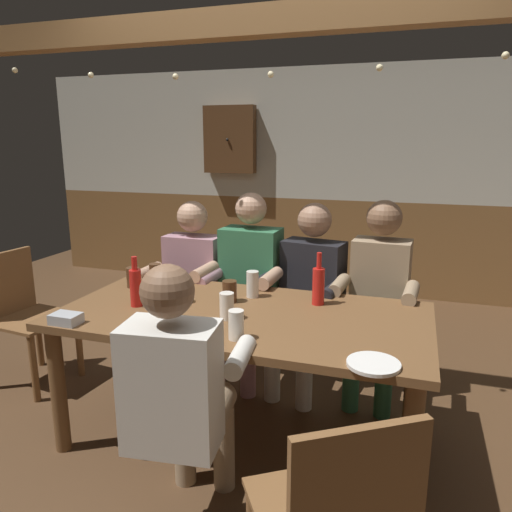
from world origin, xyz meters
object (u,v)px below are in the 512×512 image
(pint_glass_0, at_px, (133,277))
(plate_0, at_px, (373,364))
(dining_table, at_px, (242,329))
(pint_glass_6, at_px, (227,306))
(person_2, at_px, (308,289))
(wall_dart_cabinet, at_px, (230,140))
(pint_glass_3, at_px, (230,291))
(pint_glass_5, at_px, (179,293))
(person_1, at_px, (248,279))
(person_4, at_px, (180,391))
(pint_glass_2, at_px, (253,284))
(pint_glass_4, at_px, (155,272))
(person_0, at_px, (190,278))
(bottle_1, at_px, (318,285))
(condiment_caddy, at_px, (66,319))
(person_3, at_px, (378,292))
(bottle_0, at_px, (136,286))
(pint_glass_1, at_px, (236,325))
(chair_empty_far_end, at_px, (23,313))

(pint_glass_0, bearing_deg, plate_0, -23.01)
(dining_table, height_order, plate_0, plate_0)
(plate_0, distance_m, pint_glass_6, 0.80)
(person_2, distance_m, wall_dart_cabinet, 2.60)
(pint_glass_0, bearing_deg, wall_dart_cabinet, 97.65)
(pint_glass_3, distance_m, pint_glass_5, 0.28)
(person_1, height_order, person_4, person_1)
(pint_glass_2, relative_size, wall_dart_cabinet, 0.21)
(pint_glass_4, bearing_deg, person_4, -56.49)
(person_4, distance_m, pint_glass_4, 1.31)
(plate_0, bearing_deg, person_0, 140.25)
(bottle_1, relative_size, wall_dart_cabinet, 0.41)
(condiment_caddy, height_order, plate_0, condiment_caddy)
(person_3, bearing_deg, bottle_0, 37.07)
(plate_0, height_order, bottle_1, bottle_1)
(person_1, relative_size, pint_glass_1, 9.36)
(person_2, height_order, condiment_caddy, person_2)
(pint_glass_6, bearing_deg, bottle_0, 176.90)
(pint_glass_6, relative_size, wall_dart_cabinet, 0.19)
(person_3, bearing_deg, person_1, 3.86)
(person_1, distance_m, person_2, 0.41)
(person_0, bearing_deg, plate_0, 140.95)
(plate_0, bearing_deg, pint_glass_2, 137.35)
(pint_glass_3, relative_size, pint_glass_6, 0.89)
(person_1, distance_m, bottle_0, 0.88)
(pint_glass_2, height_order, wall_dart_cabinet, wall_dart_cabinet)
(dining_table, xyz_separation_m, pint_glass_1, (0.09, -0.33, 0.16))
(bottle_0, xyz_separation_m, pint_glass_2, (0.54, 0.34, -0.04))
(person_2, bearing_deg, person_0, 9.81)
(pint_glass_3, bearing_deg, pint_glass_5, -158.91)
(chair_empty_far_end, distance_m, bottle_1, 1.98)
(chair_empty_far_end, bearing_deg, person_0, 124.99)
(pint_glass_1, bearing_deg, pint_glass_6, 120.72)
(person_2, xyz_separation_m, person_4, (-0.21, -1.38, -0.03))
(plate_0, height_order, wall_dart_cabinet, wall_dart_cabinet)
(person_2, distance_m, pint_glass_4, 0.98)
(person_0, relative_size, wall_dart_cabinet, 1.69)
(pint_glass_0, bearing_deg, person_2, 26.17)
(pint_glass_4, xyz_separation_m, pint_glass_6, (0.69, -0.51, 0.02))
(person_2, relative_size, pint_glass_0, 9.96)
(wall_dart_cabinet, bearing_deg, plate_0, -60.05)
(pint_glass_4, distance_m, pint_glass_6, 0.86)
(pint_glass_6, bearing_deg, condiment_caddy, -156.99)
(condiment_caddy, relative_size, pint_glass_6, 1.04)
(person_0, bearing_deg, pint_glass_5, 112.09)
(dining_table, distance_m, person_0, 0.95)
(pint_glass_2, xyz_separation_m, pint_glass_4, (-0.70, 0.14, -0.02))
(pint_glass_0, bearing_deg, dining_table, -15.50)
(person_2, bearing_deg, pint_glass_2, 72.57)
(person_3, height_order, bottle_1, person_3)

